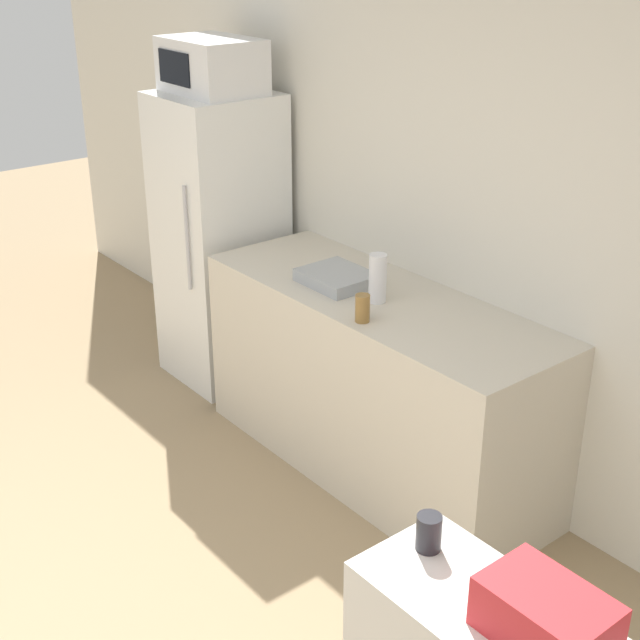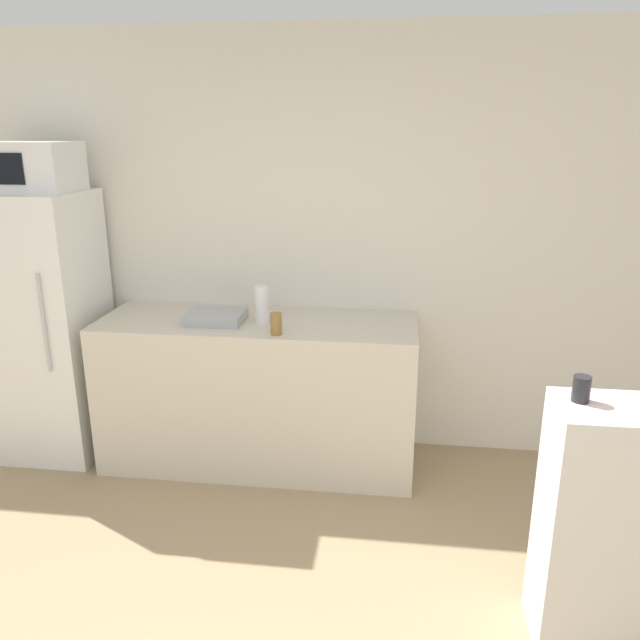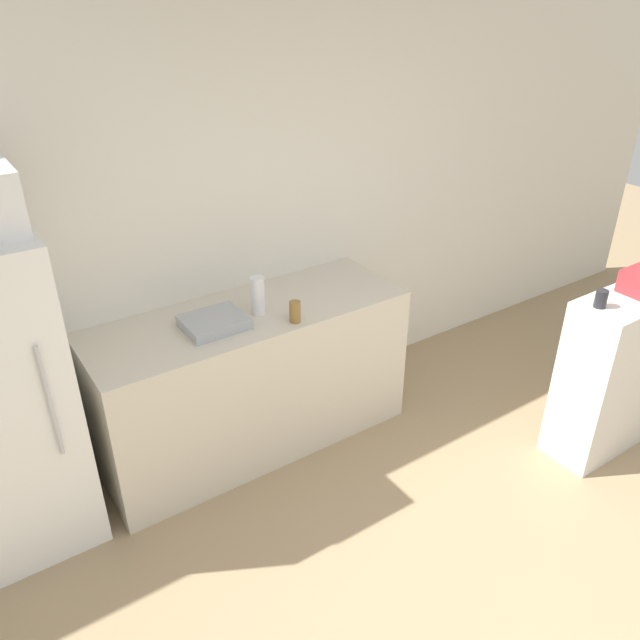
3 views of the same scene
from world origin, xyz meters
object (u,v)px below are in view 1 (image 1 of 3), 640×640
microwave (212,66)px  bottle_short (363,308)px  refrigerator (220,241)px  jar (429,533)px  bottle_tall (378,278)px  basket (546,617)px

microwave → bottle_short: (1.49, -0.23, -0.82)m
refrigerator → jar: size_ratio=16.65×
jar → bottle_short: bearing=144.5°
refrigerator → bottle_tall: (1.37, -0.04, 0.20)m
microwave → bottle_short: size_ratio=4.39×
refrigerator → bottle_tall: refrigerator is taller
bottle_short → jar: size_ratio=1.23×
refrigerator → bottle_short: bearing=-9.0°
bottle_tall → jar: bottle_tall is taller
bottle_tall → microwave: bearing=178.4°
bottle_tall → jar: bearing=-38.2°
microwave → bottle_short: bearing=-8.9°
bottle_short → basket: bearing=-29.7°
microwave → basket: microwave is taller
bottle_short → jar: bearing=-35.5°
microwave → bottle_short: microwave is taller
microwave → basket: 3.53m
bottle_tall → bottle_short: bottle_tall is taller
bottle_short → basket: size_ratio=0.43×
jar → bottle_tall: bearing=141.8°
refrigerator → bottle_tall: bearing=-1.6°
bottle_tall → basket: basket is taller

